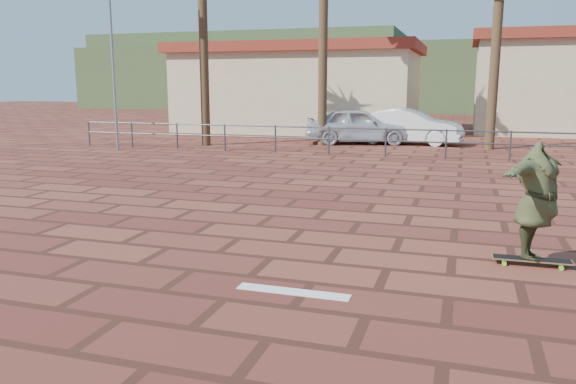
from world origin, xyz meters
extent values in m
plane|color=brown|center=(0.00, 0.00, 0.00)|extent=(120.00, 120.00, 0.00)
cube|color=white|center=(0.70, -1.20, 0.00)|extent=(1.40, 0.22, 0.01)
cylinder|color=#47494F|center=(-12.00, 12.00, 0.50)|extent=(0.06, 0.06, 1.00)
cylinder|color=#47494F|center=(-10.00, 12.00, 0.50)|extent=(0.06, 0.06, 1.00)
cylinder|color=#47494F|center=(-8.00, 12.00, 0.50)|extent=(0.06, 0.06, 1.00)
cylinder|color=#47494F|center=(-6.00, 12.00, 0.50)|extent=(0.06, 0.06, 1.00)
cylinder|color=#47494F|center=(-4.00, 12.00, 0.50)|extent=(0.06, 0.06, 1.00)
cylinder|color=#47494F|center=(-2.00, 12.00, 0.50)|extent=(0.06, 0.06, 1.00)
cylinder|color=#47494F|center=(0.00, 12.00, 0.50)|extent=(0.06, 0.06, 1.00)
cylinder|color=#47494F|center=(2.00, 12.00, 0.50)|extent=(0.06, 0.06, 1.00)
cylinder|color=#47494F|center=(4.00, 12.00, 0.50)|extent=(0.06, 0.06, 1.00)
cylinder|color=#47494F|center=(0.00, 12.00, 0.95)|extent=(24.00, 0.05, 0.05)
cylinder|color=#47494F|center=(0.00, 12.00, 0.55)|extent=(24.00, 0.05, 0.05)
cylinder|color=gray|center=(-10.00, 11.00, 4.00)|extent=(0.10, 0.10, 8.00)
cylinder|color=brown|center=(-7.50, 13.50, 3.50)|extent=(0.36, 0.36, 7.00)
cylinder|color=brown|center=(-3.00, 15.00, 4.10)|extent=(0.36, 0.36, 8.20)
cylinder|color=brown|center=(3.50, 15.50, 3.25)|extent=(0.36, 0.36, 6.50)
cube|color=beige|center=(-6.00, 22.00, 2.00)|extent=(12.00, 7.00, 4.00)
cube|color=maroon|center=(-6.00, 22.00, 4.25)|extent=(12.60, 7.60, 0.50)
cube|color=#384C28|center=(0.00, 50.00, 3.00)|extent=(70.00, 18.00, 6.00)
cube|color=#384C28|center=(-22.00, 56.00, 4.00)|extent=(35.00, 14.00, 8.00)
cube|color=olive|center=(3.55, 0.74, 0.09)|extent=(1.05, 0.25, 0.02)
cube|color=black|center=(3.55, 0.74, 0.10)|extent=(1.01, 0.23, 0.00)
cube|color=silver|center=(3.19, 0.73, 0.06)|extent=(0.06, 0.17, 0.03)
cube|color=silver|center=(3.91, 0.75, 0.06)|extent=(0.06, 0.17, 0.03)
cylinder|color=#76CD2B|center=(3.19, 0.63, 0.03)|extent=(0.07, 0.03, 0.07)
cylinder|color=#76CD2B|center=(3.19, 0.84, 0.03)|extent=(0.07, 0.03, 0.07)
cylinder|color=#76CD2B|center=(3.92, 0.64, 0.03)|extent=(0.07, 0.03, 0.07)
cylinder|color=#76CD2B|center=(3.91, 0.85, 0.03)|extent=(0.07, 0.03, 0.07)
imported|color=#3D4223|center=(3.55, 0.74, 0.91)|extent=(1.28, 2.04, 1.62)
imported|color=silver|center=(-1.71, 16.00, 0.75)|extent=(4.73, 2.85, 1.51)
imported|color=white|center=(0.33, 16.50, 0.72)|extent=(4.53, 2.04, 1.44)
camera|label=1|loc=(2.57, -7.34, 2.47)|focal=35.00mm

